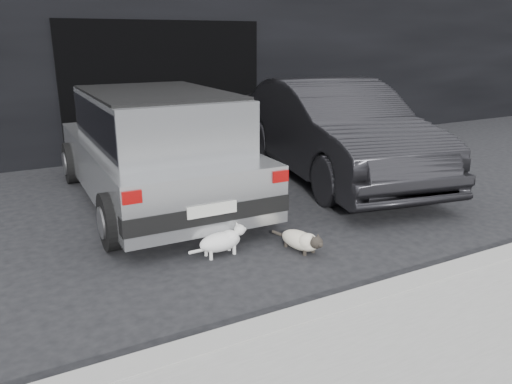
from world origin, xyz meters
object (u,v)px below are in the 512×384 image
silver_hatchback (155,142)px  cat_white (223,241)px  cat_siamese (302,241)px  second_car (333,130)px

silver_hatchback → cat_white: bearing=-87.8°
silver_hatchback → cat_siamese: (0.86, -2.48, -0.75)m
second_car → cat_white: size_ratio=6.85×
silver_hatchback → cat_white: silver_hatchback is taller
second_car → cat_white: 3.69m
cat_siamese → silver_hatchback: bearing=-81.0°
cat_siamese → cat_white: size_ratio=1.05×
cat_white → silver_hatchback: bearing=178.5°
cat_white → second_car: bearing=121.7°
cat_siamese → cat_white: 0.89m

